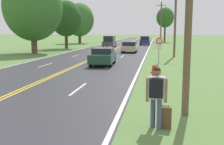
{
  "coord_description": "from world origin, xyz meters",
  "views": [
    {
      "loc": [
        6.48,
        -5.7,
        2.87
      ],
      "look_at": [
        4.54,
        6.54,
        1.02
      ],
      "focal_mm": 45.0,
      "sensor_mm": 36.0,
      "label": 1
    }
  ],
  "objects_px": {
    "hitchhiker_person": "(156,91)",
    "tree_right_cluster": "(33,7)",
    "car_dark_grey_van_mid_near": "(110,42)",
    "suitcase": "(165,118)",
    "tree_mid_treeline": "(66,19)",
    "traffic_sign": "(159,44)",
    "car_champagne_hatchback_approaching": "(130,47)",
    "tree_behind_sign": "(79,20)",
    "car_dark_blue_van_mid_far": "(145,40)",
    "fire_hydrant": "(154,72)",
    "tree_left_verge": "(165,18)",
    "car_dark_green_sedan_nearest": "(103,56)"
  },
  "relations": [
    {
      "from": "suitcase",
      "to": "car_dark_grey_van_mid_near",
      "type": "relative_size",
      "value": 0.16
    },
    {
      "from": "suitcase",
      "to": "tree_left_verge",
      "type": "relative_size",
      "value": 0.08
    },
    {
      "from": "tree_behind_sign",
      "to": "car_champagne_hatchback_approaching",
      "type": "relative_size",
      "value": 2.53
    },
    {
      "from": "traffic_sign",
      "to": "hitchhiker_person",
      "type": "bearing_deg",
      "value": -90.64
    },
    {
      "from": "car_dark_grey_van_mid_near",
      "to": "car_champagne_hatchback_approaching",
      "type": "bearing_deg",
      "value": -157.53
    },
    {
      "from": "tree_behind_sign",
      "to": "car_dark_blue_van_mid_far",
      "type": "bearing_deg",
      "value": -17.71
    },
    {
      "from": "car_dark_blue_van_mid_far",
      "to": "car_champagne_hatchback_approaching",
      "type": "bearing_deg",
      "value": -3.42
    },
    {
      "from": "car_champagne_hatchback_approaching",
      "to": "suitcase",
      "type": "bearing_deg",
      "value": 7.35
    },
    {
      "from": "hitchhiker_person",
      "to": "tree_right_cluster",
      "type": "xyz_separation_m",
      "value": [
        -15.39,
        25.7,
        4.67
      ]
    },
    {
      "from": "tree_mid_treeline",
      "to": "tree_right_cluster",
      "type": "distance_m",
      "value": 10.37
    },
    {
      "from": "car_dark_green_sedan_nearest",
      "to": "hitchhiker_person",
      "type": "bearing_deg",
      "value": 13.8
    },
    {
      "from": "car_dark_blue_van_mid_far",
      "to": "car_dark_grey_van_mid_near",
      "type": "bearing_deg",
      "value": -30.37
    },
    {
      "from": "tree_left_verge",
      "to": "tree_mid_treeline",
      "type": "height_order",
      "value": "tree_left_verge"
    },
    {
      "from": "hitchhiker_person",
      "to": "car_dark_grey_van_mid_near",
      "type": "xyz_separation_m",
      "value": [
        -8.06,
        39.91,
        -0.1
      ]
    },
    {
      "from": "traffic_sign",
      "to": "car_dark_grey_van_mid_near",
      "type": "xyz_separation_m",
      "value": [
        -8.25,
        23.27,
        -0.7
      ]
    },
    {
      "from": "hitchhiker_person",
      "to": "tree_left_verge",
      "type": "bearing_deg",
      "value": 2.54
    },
    {
      "from": "tree_right_cluster",
      "to": "car_champagne_hatchback_approaching",
      "type": "distance_m",
      "value": 13.27
    },
    {
      "from": "car_dark_green_sedan_nearest",
      "to": "car_dark_blue_van_mid_far",
      "type": "bearing_deg",
      "value": 173.87
    },
    {
      "from": "tree_left_verge",
      "to": "tree_mid_treeline",
      "type": "bearing_deg",
      "value": -119.97
    },
    {
      "from": "suitcase",
      "to": "tree_left_verge",
      "type": "bearing_deg",
      "value": 2.76
    },
    {
      "from": "hitchhiker_person",
      "to": "traffic_sign",
      "type": "height_order",
      "value": "traffic_sign"
    },
    {
      "from": "tree_left_verge",
      "to": "traffic_sign",
      "type": "bearing_deg",
      "value": -92.1
    },
    {
      "from": "tree_left_verge",
      "to": "tree_right_cluster",
      "type": "distance_m",
      "value": 42.53
    },
    {
      "from": "tree_right_cluster",
      "to": "car_dark_grey_van_mid_near",
      "type": "relative_size",
      "value": 2.37
    },
    {
      "from": "fire_hydrant",
      "to": "tree_behind_sign",
      "type": "height_order",
      "value": "tree_behind_sign"
    },
    {
      "from": "suitcase",
      "to": "car_dark_green_sedan_nearest",
      "type": "relative_size",
      "value": 0.16
    },
    {
      "from": "car_dark_grey_van_mid_near",
      "to": "traffic_sign",
      "type": "bearing_deg",
      "value": -160.43
    },
    {
      "from": "tree_right_cluster",
      "to": "car_dark_green_sedan_nearest",
      "type": "distance_m",
      "value": 16.11
    },
    {
      "from": "tree_behind_sign",
      "to": "car_dark_green_sedan_nearest",
      "type": "distance_m",
      "value": 41.79
    },
    {
      "from": "tree_mid_treeline",
      "to": "car_dark_blue_van_mid_far",
      "type": "xyz_separation_m",
      "value": [
        12.14,
        13.69,
        -3.87
      ]
    },
    {
      "from": "tree_behind_sign",
      "to": "car_dark_blue_van_mid_far",
      "type": "xyz_separation_m",
      "value": [
        15.02,
        -4.8,
        -4.38
      ]
    },
    {
      "from": "car_champagne_hatchback_approaching",
      "to": "car_dark_blue_van_mid_far",
      "type": "distance_m",
      "value": 20.71
    },
    {
      "from": "tree_behind_sign",
      "to": "car_dark_blue_van_mid_far",
      "type": "height_order",
      "value": "tree_behind_sign"
    },
    {
      "from": "tree_mid_treeline",
      "to": "car_dark_grey_van_mid_near",
      "type": "height_order",
      "value": "tree_mid_treeline"
    },
    {
      "from": "car_dark_grey_van_mid_near",
      "to": "car_dark_blue_van_mid_far",
      "type": "bearing_deg",
      "value": -30.16
    },
    {
      "from": "tree_behind_sign",
      "to": "tree_mid_treeline",
      "type": "distance_m",
      "value": 18.71
    },
    {
      "from": "hitchhiker_person",
      "to": "car_dark_grey_van_mid_near",
      "type": "distance_m",
      "value": 40.72
    },
    {
      "from": "car_dark_green_sedan_nearest",
      "to": "tree_left_verge",
      "type": "bearing_deg",
      "value": 169.93
    },
    {
      "from": "tree_mid_treeline",
      "to": "tree_right_cluster",
      "type": "bearing_deg",
      "value": -94.84
    },
    {
      "from": "hitchhiker_person",
      "to": "tree_mid_treeline",
      "type": "height_order",
      "value": "tree_mid_treeline"
    },
    {
      "from": "tree_behind_sign",
      "to": "car_dark_green_sedan_nearest",
      "type": "xyz_separation_m",
      "value": [
        12.95,
        -39.47,
        -4.55
      ]
    },
    {
      "from": "fire_hydrant",
      "to": "car_dark_blue_van_mid_far",
      "type": "relative_size",
      "value": 0.18
    },
    {
      "from": "car_dark_grey_van_mid_near",
      "to": "car_dark_blue_van_mid_far",
      "type": "height_order",
      "value": "car_dark_grey_van_mid_near"
    },
    {
      "from": "fire_hydrant",
      "to": "car_dark_grey_van_mid_near",
      "type": "xyz_separation_m",
      "value": [
        -7.95,
        31.1,
        0.59
      ]
    },
    {
      "from": "fire_hydrant",
      "to": "car_dark_grey_van_mid_near",
      "type": "bearing_deg",
      "value": 104.34
    },
    {
      "from": "suitcase",
      "to": "tree_mid_treeline",
      "type": "bearing_deg",
      "value": 26.62
    },
    {
      "from": "suitcase",
      "to": "car_dark_blue_van_mid_far",
      "type": "relative_size",
      "value": 0.15
    },
    {
      "from": "car_dark_grey_van_mid_near",
      "to": "fire_hydrant",
      "type": "bearing_deg",
      "value": -165.62
    },
    {
      "from": "tree_mid_treeline",
      "to": "car_dark_blue_van_mid_far",
      "type": "distance_m",
      "value": 18.7
    },
    {
      "from": "tree_right_cluster",
      "to": "car_champagne_hatchback_approaching",
      "type": "relative_size",
      "value": 2.81
    }
  ]
}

